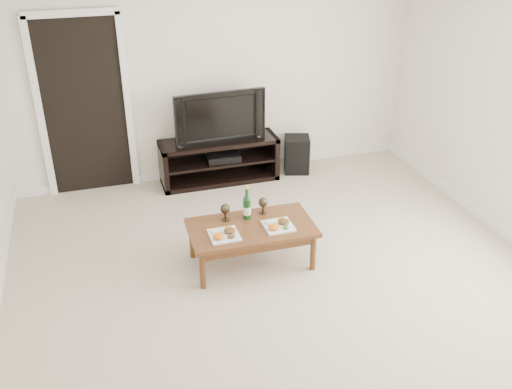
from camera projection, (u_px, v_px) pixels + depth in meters
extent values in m
plane|color=#C3B19D|center=(291.00, 297.00, 5.11)|extent=(5.50, 5.50, 0.00)
cube|color=white|center=(215.00, 73.00, 6.85)|extent=(5.00, 0.04, 2.60)
cube|color=black|center=(85.00, 108.00, 6.54)|extent=(0.90, 0.02, 2.05)
cube|color=black|center=(219.00, 160.00, 7.08)|extent=(1.45, 0.45, 0.55)
imported|color=black|center=(218.00, 115.00, 6.81)|extent=(1.11, 0.20, 0.64)
cube|color=black|center=(223.00, 156.00, 7.06)|extent=(0.42, 0.32, 0.08)
cube|color=black|center=(297.00, 154.00, 7.35)|extent=(0.39, 0.39, 0.47)
cube|color=brown|center=(251.00, 245.00, 5.49)|extent=(1.20, 0.67, 0.42)
cube|color=white|center=(224.00, 233.00, 5.22)|extent=(0.27, 0.27, 0.07)
cube|color=white|center=(278.00, 224.00, 5.36)|extent=(0.27, 0.27, 0.07)
cylinder|color=#0F3715|center=(247.00, 202.00, 5.44)|extent=(0.07, 0.07, 0.35)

